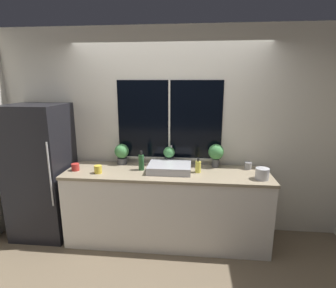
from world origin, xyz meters
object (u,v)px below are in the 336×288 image
(refrigerator, at_px, (42,171))
(mug_red, at_px, (75,167))
(potted_plant_center, at_px, (169,155))
(mug_grey, at_px, (248,166))
(potted_plant_left, at_px, (122,153))
(potted_plant_right, at_px, (216,153))
(bottle_tall, at_px, (141,162))
(mug_yellow, at_px, (98,169))
(sink, at_px, (170,167))
(kettle, at_px, (262,173))
(soap_bottle, at_px, (198,166))

(refrigerator, xyz_separation_m, mug_red, (0.52, -0.12, 0.11))
(potted_plant_center, relative_size, mug_grey, 2.79)
(potted_plant_left, distance_m, potted_plant_right, 1.24)
(bottle_tall, bearing_deg, mug_yellow, -161.22)
(potted_plant_left, height_order, mug_yellow, potted_plant_left)
(mug_yellow, bearing_deg, mug_grey, 10.29)
(potted_plant_right, relative_size, mug_grey, 3.32)
(refrigerator, height_order, sink, refrigerator)
(mug_yellow, bearing_deg, kettle, -0.39)
(refrigerator, height_order, bottle_tall, refrigerator)
(potted_plant_right, bearing_deg, mug_grey, -8.08)
(potted_plant_right, bearing_deg, potted_plant_left, 180.00)
(mug_grey, bearing_deg, potted_plant_left, 178.01)
(mug_grey, bearing_deg, potted_plant_center, 176.76)
(mug_grey, height_order, kettle, kettle)
(potted_plant_center, distance_m, kettle, 1.17)
(refrigerator, bearing_deg, mug_red, -12.50)
(soap_bottle, height_order, mug_red, soap_bottle)
(potted_plant_center, xyz_separation_m, mug_yellow, (-0.83, -0.39, -0.09))
(mug_grey, bearing_deg, refrigerator, -176.80)
(soap_bottle, relative_size, mug_yellow, 1.87)
(sink, bearing_deg, potted_plant_right, 21.26)
(mug_grey, relative_size, kettle, 0.60)
(sink, height_order, soap_bottle, sink)
(soap_bottle, bearing_deg, mug_yellow, -173.03)
(sink, distance_m, potted_plant_center, 0.25)
(refrigerator, relative_size, potted_plant_right, 5.81)
(potted_plant_center, height_order, soap_bottle, potted_plant_center)
(sink, bearing_deg, bottle_tall, 179.33)
(potted_plant_left, bearing_deg, potted_plant_right, 0.00)
(mug_yellow, bearing_deg, bottle_tall, 18.78)
(mug_grey, bearing_deg, bottle_tall, -173.01)
(mug_grey, distance_m, kettle, 0.36)
(sink, relative_size, potted_plant_right, 1.74)
(refrigerator, relative_size, mug_grey, 19.30)
(potted_plant_center, relative_size, bottle_tall, 1.02)
(kettle, bearing_deg, potted_plant_left, 166.90)
(potted_plant_left, bearing_deg, refrigerator, -168.63)
(sink, xyz_separation_m, mug_grey, (0.98, 0.17, -0.00))
(soap_bottle, bearing_deg, mug_grey, 16.43)
(kettle, bearing_deg, bottle_tall, 172.71)
(potted_plant_center, height_order, mug_grey, potted_plant_center)
(sink, height_order, potted_plant_right, potted_plant_right)
(mug_red, height_order, mug_grey, mug_grey)
(soap_bottle, xyz_separation_m, kettle, (0.72, -0.16, -0.00))
(potted_plant_right, relative_size, soap_bottle, 1.67)
(refrigerator, relative_size, kettle, 11.49)
(potted_plant_left, height_order, mug_red, potted_plant_left)
(sink, xyz_separation_m, soap_bottle, (0.35, -0.02, 0.03))
(kettle, bearing_deg, mug_red, 177.91)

